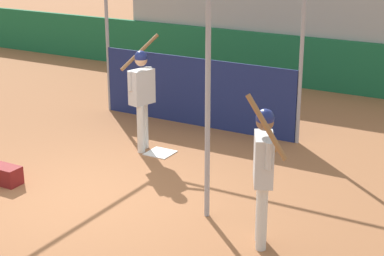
# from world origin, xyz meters

# --- Properties ---
(ground_plane) EXTENTS (60.00, 60.00, 0.00)m
(ground_plane) POSITION_xyz_m (0.00, 0.00, 0.00)
(ground_plane) COLOR #935B38
(outfield_wall) EXTENTS (24.00, 0.12, 1.21)m
(outfield_wall) POSITION_xyz_m (0.00, 7.43, 0.60)
(outfield_wall) COLOR #196038
(outfield_wall) RESTS_ON ground
(bleacher_section) EXTENTS (8.70, 3.20, 2.89)m
(bleacher_section) POSITION_xyz_m (0.00, 9.09, 1.44)
(bleacher_section) COLOR #9E9E99
(bleacher_section) RESTS_ON ground
(batting_cage) EXTENTS (4.21, 3.44, 2.97)m
(batting_cage) POSITION_xyz_m (-0.30, 3.17, 1.21)
(batting_cage) COLOR gray
(batting_cage) RESTS_ON ground
(home_plate) EXTENTS (0.44, 0.44, 0.02)m
(home_plate) POSITION_xyz_m (-0.06, 2.06, 0.01)
(home_plate) COLOR white
(home_plate) RESTS_ON ground
(player_batter) EXTENTS (0.59, 0.95, 1.92)m
(player_batter) POSITION_xyz_m (-0.42, 2.07, 1.06)
(player_batter) COLOR silver
(player_batter) RESTS_ON ground
(player_waiting) EXTENTS (0.63, 0.66, 2.01)m
(player_waiting) POSITION_xyz_m (2.74, -0.03, 1.06)
(player_waiting) COLOR silver
(player_waiting) RESTS_ON ground
(equipment_bag) EXTENTS (0.70, 0.28, 0.28)m
(equipment_bag) POSITION_xyz_m (-1.51, -0.20, 0.14)
(equipment_bag) COLOR maroon
(equipment_bag) RESTS_ON ground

